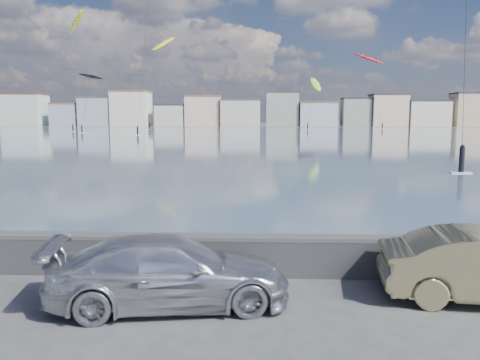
% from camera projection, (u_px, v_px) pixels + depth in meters
% --- Properties ---
extents(ground, '(700.00, 700.00, 0.00)m').
position_uv_depth(ground, '(179.00, 323.00, 8.84)').
color(ground, '#333335').
rests_on(ground, ground).
extents(bay_water, '(500.00, 177.00, 0.00)m').
position_uv_depth(bay_water, '(252.00, 135.00, 99.45)').
color(bay_water, '#395066').
rests_on(bay_water, ground).
extents(far_shore_strip, '(500.00, 60.00, 0.00)m').
position_uv_depth(far_shore_strip, '(255.00, 126.00, 206.88)').
color(far_shore_strip, '#4C473D').
rests_on(far_shore_strip, ground).
extents(seawall, '(400.00, 0.36, 1.08)m').
position_uv_depth(seawall, '(197.00, 252.00, 11.44)').
color(seawall, '#28282B').
rests_on(seawall, ground).
extents(far_buildings, '(240.79, 13.26, 14.60)m').
position_uv_depth(far_buildings, '(258.00, 112.00, 192.16)').
color(far_buildings, '#9EA8B7').
rests_on(far_buildings, ground).
extents(car_silver, '(5.18, 2.74, 1.43)m').
position_uv_depth(car_silver, '(170.00, 271.00, 9.63)').
color(car_silver, '#B9BAC1').
rests_on(car_silver, ground).
extents(kitesurfer_1, '(6.94, 16.17, 34.21)m').
position_uv_depth(kitesurfer_1, '(77.00, 22.00, 132.76)').
color(kitesurfer_1, yellow).
rests_on(kitesurfer_1, ground).
extents(kitesurfer_4, '(10.27, 16.42, 25.73)m').
position_uv_depth(kitesurfer_4, '(369.00, 59.00, 157.60)').
color(kitesurfer_4, red).
rests_on(kitesurfer_4, ground).
extents(kitesurfer_5, '(8.88, 17.90, 31.45)m').
position_uv_depth(kitesurfer_5, '(163.00, 45.00, 157.31)').
color(kitesurfer_5, yellow).
rests_on(kitesurfer_5, ground).
extents(kitesurfer_9, '(8.15, 11.57, 15.65)m').
position_uv_depth(kitesurfer_9, '(90.00, 77.00, 121.08)').
color(kitesurfer_9, black).
rests_on(kitesurfer_9, ground).
extents(kitesurfer_12, '(5.77, 12.53, 17.39)m').
position_uv_depth(kitesurfer_12, '(315.00, 85.00, 149.46)').
color(kitesurfer_12, '#8CD826').
rests_on(kitesurfer_12, ground).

